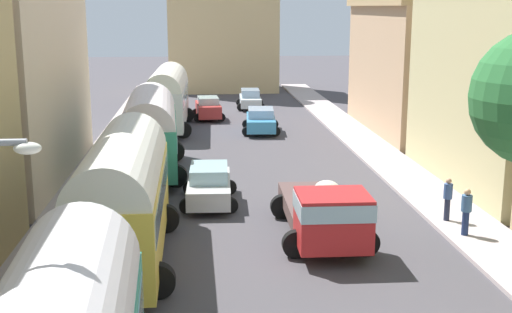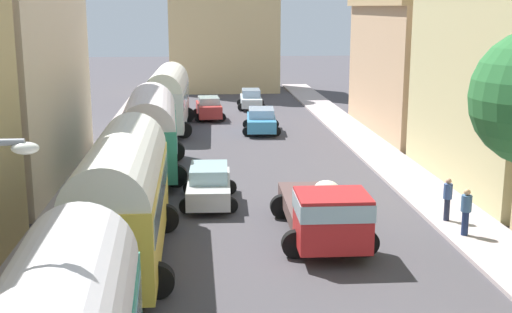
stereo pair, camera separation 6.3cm
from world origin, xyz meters
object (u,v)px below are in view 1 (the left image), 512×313
at_px(parked_bus_2, 150,129).
at_px(cargo_truck_0, 325,212).
at_px(car_2, 209,185).
at_px(parked_bus_1, 123,192).
at_px(car_1, 250,99).
at_px(pedestrian_1, 448,198).
at_px(pedestrian_2, 466,210).
at_px(car_3, 208,108).
at_px(car_0, 261,120).
at_px(parked_bus_3, 168,95).

bearing_deg(parked_bus_2, cargo_truck_0, -58.07).
bearing_deg(car_2, parked_bus_2, 117.26).
relative_size(parked_bus_2, car_2, 1.92).
bearing_deg(parked_bus_1, car_1, 78.69).
height_order(pedestrian_1, pedestrian_2, pedestrian_2).
xyz_separation_m(cargo_truck_0, car_2, (-3.78, 5.16, -0.35)).
xyz_separation_m(cargo_truck_0, car_3, (-3.46, 26.23, -0.34)).
bearing_deg(pedestrian_2, car_0, 103.99).
distance_m(car_1, pedestrian_2, 31.36).
distance_m(cargo_truck_0, car_2, 6.41).
xyz_separation_m(car_1, pedestrian_2, (5.01, -30.95, 0.26)).
height_order(car_1, pedestrian_2, pedestrian_2).
distance_m(cargo_truck_0, car_0, 20.76).
relative_size(car_1, car_2, 0.95).
bearing_deg(parked_bus_2, car_3, 79.22).
relative_size(parked_bus_3, pedestrian_1, 5.43).
xyz_separation_m(parked_bus_2, car_1, (6.40, 20.66, -1.41)).
relative_size(parked_bus_2, parked_bus_3, 0.89).
bearing_deg(car_0, car_2, -102.87).
bearing_deg(car_2, car_1, 81.87).
relative_size(car_3, pedestrian_2, 2.19).
bearing_deg(parked_bus_1, cargo_truck_0, 9.41).
bearing_deg(parked_bus_2, pedestrian_1, -37.32).
bearing_deg(cargo_truck_0, car_1, 90.15).
xyz_separation_m(parked_bus_3, car_2, (2.35, -17.04, -1.47)).
height_order(parked_bus_2, cargo_truck_0, parked_bus_2).
bearing_deg(pedestrian_2, pedestrian_1, 91.44).
bearing_deg(parked_bus_3, pedestrian_2, -63.41).
height_order(cargo_truck_0, car_2, cargo_truck_0).
bearing_deg(car_1, car_2, -98.13).
distance_m(parked_bus_3, pedestrian_1, 23.28).
bearing_deg(pedestrian_1, car_1, 99.62).
xyz_separation_m(parked_bus_1, car_1, (6.43, 32.13, -1.51)).
height_order(cargo_truck_0, car_3, cargo_truck_0).
bearing_deg(parked_bus_1, car_2, 66.37).
relative_size(cargo_truck_0, car_1, 1.66).
distance_m(parked_bus_2, car_2, 6.05).
bearing_deg(parked_bus_2, car_0, 58.84).
distance_m(cargo_truck_0, car_3, 26.46).
distance_m(parked_bus_1, car_0, 22.77).
bearing_deg(car_2, car_0, 77.13).
distance_m(car_1, pedestrian_1, 29.74).
xyz_separation_m(parked_bus_1, car_3, (3.05, 27.31, -1.46)).
bearing_deg(pedestrian_1, parked_bus_1, -166.16).
distance_m(parked_bus_1, car_2, 6.97).
bearing_deg(parked_bus_3, pedestrian_1, -61.70).
bearing_deg(pedestrian_1, cargo_truck_0, -160.52).
bearing_deg(car_0, pedestrian_1, -74.98).
distance_m(parked_bus_1, car_1, 32.80).
bearing_deg(car_1, parked_bus_1, -101.31).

